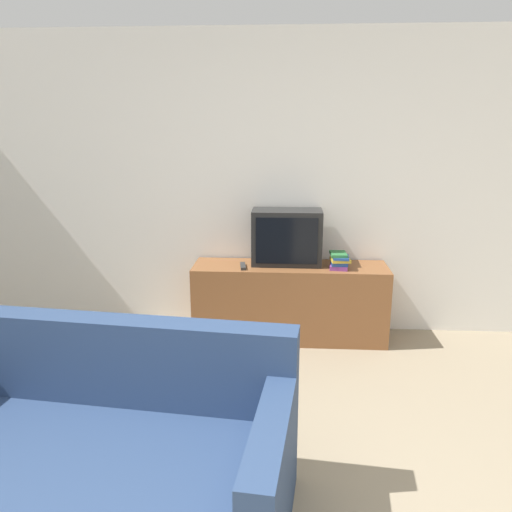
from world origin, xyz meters
name	(u,v)px	position (x,y,z in m)	size (l,w,h in m)	color
wall_back	(259,186)	(0.00, 3.03, 1.30)	(9.00, 0.06, 2.60)	white
tv_stand	(290,302)	(0.29, 2.76, 0.33)	(1.65, 0.44, 0.66)	brown
television	(287,237)	(0.25, 2.82, 0.89)	(0.59, 0.32, 0.47)	black
couch	(95,463)	(-0.63, 0.62, 0.29)	(1.91, 1.12, 0.88)	navy
book_stack	(339,261)	(0.69, 2.70, 0.72)	(0.17, 0.21, 0.13)	#7A3884
remote_on_stand	(243,266)	(-0.11, 2.67, 0.67)	(0.06, 0.19, 0.02)	#2D2D2D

